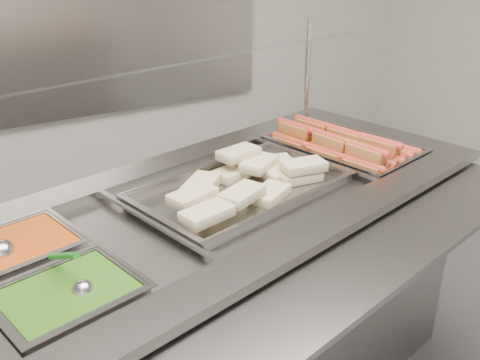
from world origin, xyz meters
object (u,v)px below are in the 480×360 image
sneeze_guard (182,68)px  pan_wraps (242,193)px  steam_counter (230,304)px  pan_hotdogs (343,154)px  serving_spoon (79,285)px  ladle (1,251)px

sneeze_guard → pan_wraps: 0.45m
sneeze_guard → pan_wraps: (0.10, -0.20, -0.39)m
steam_counter → pan_wraps: bearing=11.7°
steam_counter → sneeze_guard: size_ratio=1.20×
pan_hotdogs → pan_wraps: size_ratio=0.81×
steam_counter → serving_spoon: bearing=-154.6°
pan_wraps → ladle: size_ratio=3.89×
sneeze_guard → ladle: sneeze_guard is taller
steam_counter → ladle: size_ratio=10.45×
pan_hotdogs → ladle: ladle is taller
pan_hotdogs → serving_spoon: (-1.17, -0.39, 0.05)m
serving_spoon → pan_hotdogs: bearing=18.6°
steam_counter → pan_hotdogs: 0.74m
ladle → serving_spoon: size_ratio=1.06×
sneeze_guard → pan_hotdogs: sneeze_guard is taller
pan_hotdogs → serving_spoon: serving_spoon is taller
steam_counter → pan_hotdogs: size_ratio=3.31×
sneeze_guard → serving_spoon: bearing=-137.4°
steam_counter → ladle: bearing=-179.1°
steam_counter → serving_spoon: (-0.56, -0.27, 0.45)m
serving_spoon → sneeze_guard: bearing=42.6°
pan_hotdogs → serving_spoon: size_ratio=3.33×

